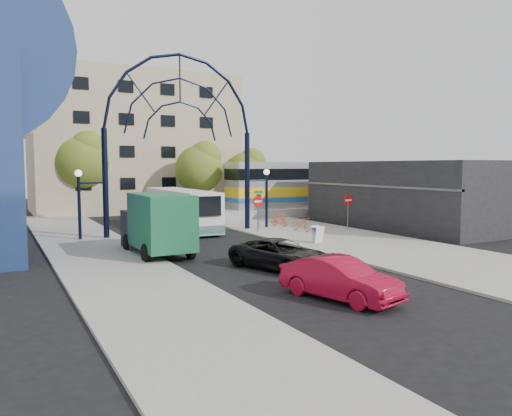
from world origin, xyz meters
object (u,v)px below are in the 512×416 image
train_car (344,183)px  bike_near_b (279,220)px  tree_north_b (82,159)px  red_sedan (340,279)px  city_bus (181,209)px  do_not_enter_sign (348,204)px  green_truck (156,224)px  street_name_sign (259,202)px  tree_north_c (248,170)px  bike_near_a (302,224)px  stop_sign (258,205)px  gateway_arch (180,107)px  sandwich_board (318,232)px  tree_north_a (201,166)px  black_suv (280,254)px

train_car → bike_near_b: bearing=-147.0°
train_car → tree_north_b: tree_north_b is taller
red_sedan → city_bus: bearing=70.2°
do_not_enter_sign → green_truck: bearing=-169.0°
street_name_sign → tree_north_b: 19.81m
tree_north_b → tree_north_c: 16.15m
train_car → tree_north_b: 25.27m
train_car → bike_near_a: (-12.36, -11.15, -2.30)m
stop_sign → gateway_arch: bearing=157.4°
street_name_sign → city_bus: (-4.31, 3.94, -0.61)m
green_truck → bike_near_b: (11.48, 6.87, -0.99)m
tree_north_b → red_sedan: bearing=-84.8°
sandwich_board → train_car: 21.65m
sandwich_board → green_truck: (-9.40, 1.15, 0.87)m
tree_north_a → city_bus: bearing=-119.2°
train_car → bike_near_a: 16.80m
bike_near_a → do_not_enter_sign: bearing=-22.7°
tree_north_b → red_sedan: (3.13, -34.36, -4.54)m
sandwich_board → tree_north_b: 26.15m
street_name_sign → red_sedan: street_name_sign is taller
gateway_arch → stop_sign: 8.37m
tree_north_a → sandwich_board: bearing=-91.5°
gateway_arch → tree_north_b: 16.72m
stop_sign → red_sedan: 17.39m
do_not_enter_sign → stop_sign: bearing=162.1°
sandwich_board → tree_north_c: (6.52, 21.95, 3.53)m
stop_sign → street_name_sign: street_name_sign is taller
red_sedan → bike_near_b: size_ratio=2.66×
street_name_sign → tree_north_b: (-9.08, 17.33, 3.14)m
city_bus → bike_near_b: size_ratio=6.39×
do_not_enter_sign → black_suv: (-10.96, -9.03, -1.30)m
green_truck → tree_north_a: bearing=62.2°
train_car → tree_north_c: size_ratio=3.86×
sandwich_board → bike_near_a: size_ratio=0.54×
gateway_arch → city_bus: bearing=70.8°
do_not_enter_sign → bike_near_b: size_ratio=1.49×
street_name_sign → bike_near_a: 3.37m
red_sedan → tree_north_c: bearing=53.0°
city_bus → red_sedan: city_bus is taller
do_not_enter_sign → bike_near_b: 5.38m
tree_north_a → tree_north_c: size_ratio=1.08×
gateway_arch → sandwich_board: 12.52m
city_bus → green_truck: (-4.69, -9.41, 0.09)m
sandwich_board → bike_near_b: bike_near_b is taller
street_name_sign → tree_north_c: bearing=65.7°
do_not_enter_sign → bike_near_b: do_not_enter_sign is taller
sandwich_board → green_truck: 9.51m
do_not_enter_sign → tree_north_c: bearing=86.4°
do_not_enter_sign → tree_north_a: size_ratio=0.35×
do_not_enter_sign → tree_north_b: 25.09m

